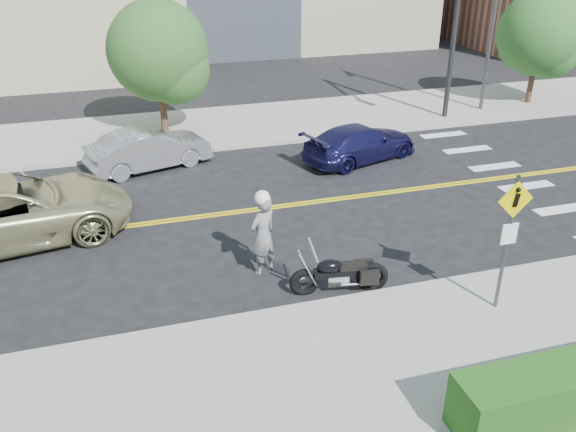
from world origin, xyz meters
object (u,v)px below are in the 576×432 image
(motorcycle, at_px, (340,266))
(parked_car_silver, at_px, (149,149))
(pedestrian_sign, at_px, (509,231))
(motorcyclist, at_px, (263,233))
(parked_car_blue, at_px, (360,143))
(suv, at_px, (11,211))

(motorcycle, distance_m, parked_car_silver, 9.31)
(parked_car_silver, bearing_deg, pedestrian_sign, -165.22)
(motorcycle, xyz_separation_m, parked_car_silver, (-3.36, 8.68, 0.01))
(motorcyclist, relative_size, parked_car_blue, 0.50)
(pedestrian_sign, height_order, parked_car_silver, pedestrian_sign)
(pedestrian_sign, relative_size, parked_car_blue, 0.71)
(motorcycle, bearing_deg, motorcyclist, 146.51)
(suv, xyz_separation_m, parked_car_silver, (3.79, 4.04, -0.17))
(pedestrian_sign, distance_m, motorcycle, 3.59)
(parked_car_silver, height_order, parked_car_blue, parked_car_silver)
(suv, bearing_deg, pedestrian_sign, -132.69)
(parked_car_silver, distance_m, parked_car_blue, 7.06)
(pedestrian_sign, height_order, motorcyclist, pedestrian_sign)
(motorcyclist, distance_m, motorcycle, 1.94)
(parked_car_blue, bearing_deg, pedestrian_sign, 157.23)
(pedestrian_sign, bearing_deg, motorcyclist, 145.11)
(parked_car_blue, bearing_deg, motorcyclist, 122.50)
(suv, xyz_separation_m, parked_car_blue, (10.74, 2.76, -0.23))
(motorcyclist, xyz_separation_m, parked_car_silver, (-1.95, 7.41, -0.38))
(suv, relative_size, parked_car_blue, 1.43)
(motorcycle, distance_m, parked_car_blue, 8.22)
(motorcyclist, relative_size, parked_car_silver, 0.52)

